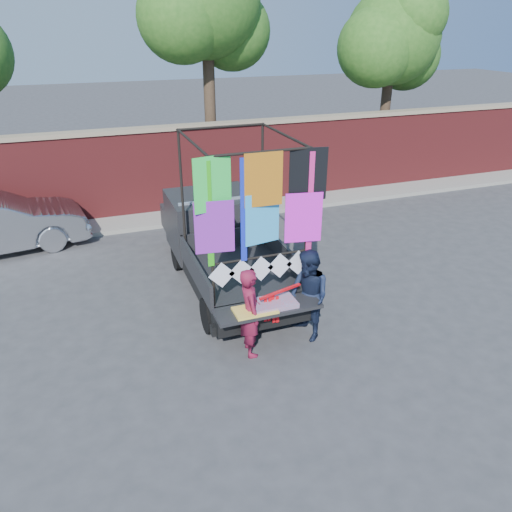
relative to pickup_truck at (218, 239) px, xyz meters
name	(u,v)px	position (x,y,z in m)	size (l,w,h in m)	color
ground	(277,324)	(0.46, -2.42, -0.88)	(90.00, 90.00, 0.00)	#38383A
brick_wall	(191,167)	(0.46, 4.58, 0.44)	(30.00, 0.45, 2.61)	maroon
curb	(198,214)	(0.46, 3.88, -0.82)	(30.00, 1.20, 0.12)	gray
tree_mid	(208,8)	(1.48, 5.70, 4.82)	(4.20, 3.30, 7.73)	#38281C
tree_right	(394,40)	(7.98, 5.70, 3.87)	(4.20, 3.30, 6.62)	#38281C
pickup_truck	(218,239)	(0.00, 0.00, 0.00)	(2.22, 5.57, 3.51)	black
woman	(250,312)	(-0.32, -3.10, -0.06)	(0.60, 0.39, 1.64)	maroon
man	(308,296)	(0.83, -2.99, -0.02)	(0.84, 0.65, 1.73)	#161F38
streamer_bundle	(275,302)	(0.15, -3.05, 0.03)	(0.87, 0.30, 0.62)	red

